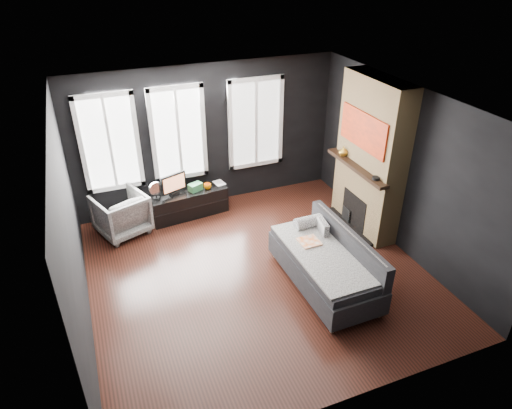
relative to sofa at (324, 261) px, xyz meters
name	(u,v)px	position (x,y,z in m)	size (l,w,h in m)	color
floor	(257,272)	(-0.82, 0.62, -0.43)	(5.00, 5.00, 0.00)	black
ceiling	(257,105)	(-0.82, 0.62, 2.27)	(5.00, 5.00, 0.00)	white
wall_back	(208,137)	(-0.82, 3.12, 0.92)	(5.00, 0.02, 2.70)	black
wall_left	(71,233)	(-3.32, 0.62, 0.92)	(0.02, 5.00, 2.70)	black
wall_right	(403,169)	(1.68, 0.62, 0.92)	(0.02, 5.00, 2.70)	black
windows	(180,85)	(-1.27, 3.08, 1.95)	(4.00, 0.16, 1.76)	white
fireplace	(370,157)	(1.48, 1.22, 0.92)	(0.70, 1.62, 2.70)	#93724C
sofa	(324,261)	(0.00, 0.00, 0.00)	(1.00, 2.01, 0.86)	#232325
stripe_pillow	(322,230)	(0.21, 0.48, 0.19)	(0.08, 0.36, 0.36)	gray
armchair	(121,212)	(-2.60, 2.57, -0.02)	(0.80, 0.75, 0.83)	silver
media_console	(189,203)	(-1.36, 2.72, -0.18)	(1.44, 0.45, 0.50)	black
monitor	(173,183)	(-1.61, 2.71, 0.29)	(0.52, 0.11, 0.46)	black
desk_fan	(156,190)	(-1.95, 2.66, 0.23)	(0.24, 0.24, 0.34)	#A9A9A9
mug	(207,186)	(-0.99, 2.69, 0.13)	(0.14, 0.11, 0.14)	orange
book	(215,179)	(-0.81, 2.80, 0.19)	(0.18, 0.02, 0.24)	#BFB498
storage_box	(195,187)	(-1.21, 2.73, 0.13)	(0.25, 0.16, 0.13)	#35804A
mantel_vase	(343,151)	(1.23, 1.67, 0.88)	(0.17, 0.17, 0.17)	gold
mantel_clock	(376,178)	(1.23, 0.67, 0.82)	(0.13, 0.13, 0.04)	black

